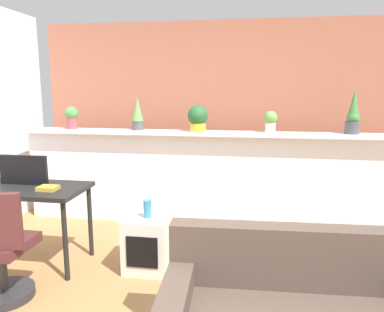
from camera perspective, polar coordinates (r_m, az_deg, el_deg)
name	(u,v)px	position (r m, az deg, el deg)	size (l,w,h in m)	color
divider_wall	(203,180)	(4.49, 1.73, -3.70)	(4.43, 0.16, 1.11)	white
plant_shelf	(203,133)	(4.35, 1.71, 3.53)	(4.43, 0.30, 0.04)	white
brick_wall_behind	(209,119)	(4.97, 2.67, 5.79)	(4.43, 0.10, 2.50)	#AD664C
potted_plant_0	(72,116)	(4.81, -18.05, 5.82)	(0.16, 0.16, 0.28)	#B7474C
potted_plant_1	(138,114)	(4.52, -8.38, 6.46)	(0.14, 0.14, 0.40)	#4C4C51
potted_plant_2	(198,118)	(4.31, 0.90, 5.88)	(0.24, 0.24, 0.31)	gold
potted_plant_3	(270,121)	(4.29, 11.99, 5.34)	(0.15, 0.15, 0.25)	silver
potted_plant_4	(353,115)	(4.45, 23.58, 5.75)	(0.16, 0.16, 0.50)	#4C4C51
desk	(26,196)	(3.78, -24.18, -5.59)	(1.10, 0.60, 0.75)	black
tv_monitor	(24,170)	(3.82, -24.51, -1.96)	(0.47, 0.04, 0.28)	black
side_cube_shelf	(148,243)	(3.50, -6.77, -13.19)	(0.40, 0.41, 0.50)	silver
vase_on_shelf	(148,209)	(3.38, -6.87, -8.08)	(0.07, 0.07, 0.16)	teal
book_on_desk	(48,188)	(3.56, -21.31, -4.63)	(0.17, 0.14, 0.04)	gold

